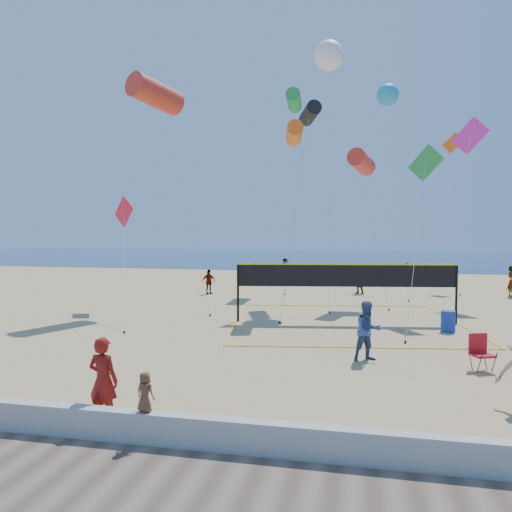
% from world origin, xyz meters
% --- Properties ---
extents(ground, '(120.00, 120.00, 0.00)m').
position_xyz_m(ground, '(0.00, 0.00, 0.00)').
color(ground, tan).
rests_on(ground, ground).
extents(ocean, '(140.00, 50.00, 0.03)m').
position_xyz_m(ocean, '(0.00, 62.00, 0.01)').
color(ocean, navy).
rests_on(ocean, ground).
extents(seawall, '(32.00, 0.30, 0.60)m').
position_xyz_m(seawall, '(0.00, -3.00, 0.30)').
color(seawall, '#B4B4AF').
rests_on(seawall, ground).
extents(woman, '(0.72, 0.51, 1.84)m').
position_xyz_m(woman, '(-3.26, -2.32, 0.92)').
color(woman, maroon).
rests_on(woman, ground).
extents(toddler, '(0.42, 0.32, 0.76)m').
position_xyz_m(toddler, '(-2.02, -2.99, 0.98)').
color(toddler, brown).
rests_on(toddler, seawall).
extents(bystander_a, '(1.12, 1.03, 1.85)m').
position_xyz_m(bystander_a, '(2.16, 4.04, 0.93)').
color(bystander_a, '#344D83').
rests_on(bystander_a, ground).
extents(far_person_0, '(0.94, 0.87, 1.55)m').
position_xyz_m(far_person_0, '(-7.58, 18.39, 0.77)').
color(far_person_0, gray).
rests_on(far_person_0, ground).
extents(far_person_1, '(1.48, 1.29, 1.62)m').
position_xyz_m(far_person_1, '(1.75, 20.50, 0.81)').
color(far_person_1, gray).
rests_on(far_person_1, ground).
extents(far_person_2, '(0.61, 0.78, 1.87)m').
position_xyz_m(far_person_2, '(10.74, 20.90, 0.94)').
color(far_person_2, gray).
rests_on(far_person_2, ground).
extents(far_person_3, '(1.02, 0.84, 1.92)m').
position_xyz_m(far_person_3, '(-3.72, 25.25, 0.96)').
color(far_person_3, gray).
rests_on(far_person_3, ground).
extents(far_person_4, '(0.72, 1.05, 1.51)m').
position_xyz_m(far_person_4, '(5.24, 27.91, 0.75)').
color(far_person_4, gray).
rests_on(far_person_4, ground).
extents(camp_chair, '(0.72, 0.83, 1.17)m').
position_xyz_m(camp_chair, '(5.32, 3.63, 0.59)').
color(camp_chair, red).
rests_on(camp_chair, ground).
extents(trash_barrel, '(0.65, 0.65, 0.83)m').
position_xyz_m(trash_barrel, '(5.31, 9.19, 0.42)').
color(trash_barrel, '#18349C').
rests_on(trash_barrel, ground).
extents(volleyball_net, '(11.03, 10.90, 2.58)m').
position_xyz_m(volleyball_net, '(1.26, 10.33, 1.78)').
color(volleyball_net, black).
rests_on(volleyball_net, ground).
extents(kite_0, '(4.92, 4.14, 11.95)m').
position_xyz_m(kite_0, '(-8.68, 12.98, 11.09)').
color(kite_0, red).
rests_on(kite_0, ground).
extents(kite_1, '(1.55, 9.47, 11.40)m').
position_xyz_m(kite_1, '(-1.15, 17.77, 10.82)').
color(kite_1, black).
rests_on(kite_1, ground).
extents(kite_2, '(4.02, 2.98, 9.29)m').
position_xyz_m(kite_2, '(-1.38, 12.86, 8.76)').
color(kite_2, orange).
rests_on(kite_2, ground).
extents(kite_3, '(3.86, 6.60, 5.85)m').
position_xyz_m(kite_3, '(-10.06, 12.00, 4.76)').
color(kite_3, red).
rests_on(kite_3, ground).
extents(kite_4, '(2.10, 6.70, 8.02)m').
position_xyz_m(kite_4, '(4.71, 12.63, 6.81)').
color(kite_4, green).
rests_on(kite_4, ground).
extents(kite_5, '(3.12, 6.16, 10.40)m').
position_xyz_m(kite_5, '(7.72, 18.50, 9.00)').
color(kite_5, '#EC2BC1').
rests_on(kite_5, ground).
extents(kite_6, '(2.16, 6.08, 14.86)m').
position_xyz_m(kite_6, '(-0.09, 17.63, 14.00)').
color(kite_6, white).
rests_on(kite_6, ground).
extents(kite_7, '(2.07, 2.98, 12.81)m').
position_xyz_m(kite_7, '(3.30, 19.74, 12.14)').
color(kite_7, '#269ECA').
rests_on(kite_7, ground).
extents(kite_8, '(1.14, 5.52, 13.66)m').
position_xyz_m(kite_8, '(-2.84, 23.13, 13.00)').
color(kite_8, green).
rests_on(kite_8, ground).
extents(kite_9, '(1.51, 5.46, 10.95)m').
position_xyz_m(kite_9, '(8.08, 25.85, 9.49)').
color(kite_9, orange).
rests_on(kite_9, ground).
extents(kite_10, '(2.27, 3.67, 8.40)m').
position_xyz_m(kite_10, '(1.82, 16.43, 7.75)').
color(kite_10, red).
rests_on(kite_10, ground).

